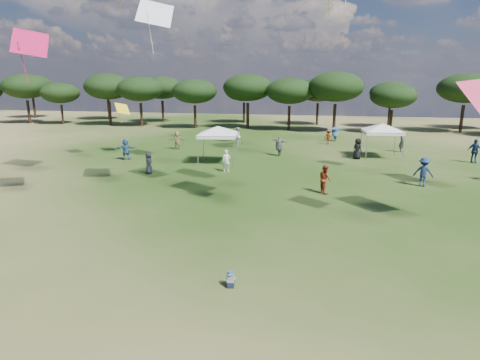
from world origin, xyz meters
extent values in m
plane|color=#2A4615|center=(0.00, 0.00, 0.00)|extent=(140.00, 140.00, 0.00)
cylinder|color=black|center=(-42.82, 45.10, 1.76)|extent=(0.40, 0.40, 3.51)
ellipsoid|color=black|center=(-42.82, 45.10, 5.62)|extent=(6.82, 6.82, 3.68)
cylinder|color=black|center=(-36.96, 45.10, 1.46)|extent=(0.33, 0.33, 2.92)
ellipsoid|color=black|center=(-36.96, 45.10, 4.67)|extent=(5.67, 5.67, 3.06)
cylinder|color=black|center=(-29.06, 45.29, 1.75)|extent=(0.40, 0.40, 3.49)
ellipsoid|color=black|center=(-29.06, 45.29, 5.59)|extent=(6.79, 6.79, 3.66)
cylinder|color=black|center=(-23.92, 45.02, 1.66)|extent=(0.38, 0.38, 3.32)
ellipsoid|color=black|center=(-23.92, 45.02, 5.31)|extent=(6.44, 6.44, 3.47)
cylinder|color=black|center=(-15.51, 44.30, 1.57)|extent=(0.36, 0.36, 3.14)
ellipsoid|color=black|center=(-15.51, 44.30, 5.03)|extent=(6.11, 6.11, 3.29)
cylinder|color=black|center=(-8.39, 45.81, 1.73)|extent=(0.40, 0.40, 3.46)
ellipsoid|color=black|center=(-8.39, 45.81, 5.54)|extent=(6.73, 6.73, 3.63)
cylinder|color=black|center=(-2.58, 44.63, 1.61)|extent=(0.37, 0.37, 3.21)
ellipsoid|color=black|center=(-2.58, 44.63, 5.14)|extent=(6.24, 6.24, 3.36)
cylinder|color=black|center=(3.26, 44.18, 1.78)|extent=(0.41, 0.41, 3.56)
ellipsoid|color=black|center=(3.26, 44.18, 5.69)|extent=(6.91, 6.91, 3.73)
cylinder|color=black|center=(10.19, 44.51, 1.44)|extent=(0.33, 0.33, 2.88)
ellipsoid|color=black|center=(10.19, 44.51, 4.61)|extent=(5.60, 5.60, 3.02)
cylinder|color=black|center=(18.96, 46.98, 1.72)|extent=(0.39, 0.39, 3.44)
ellipsoid|color=black|center=(18.96, 46.98, 5.51)|extent=(6.69, 6.69, 3.60)
cylinder|color=black|center=(-48.93, 53.79, 1.78)|extent=(0.41, 0.41, 3.56)
ellipsoid|color=black|center=(-48.93, 53.79, 5.70)|extent=(6.92, 6.92, 3.73)
cylinder|color=black|center=(-34.09, 53.56, 1.81)|extent=(0.41, 0.41, 3.62)
ellipsoid|color=black|center=(-34.09, 53.56, 5.80)|extent=(7.03, 7.03, 3.79)
cylinder|color=black|center=(-23.40, 51.57, 1.68)|extent=(0.39, 0.39, 3.37)
ellipsoid|color=black|center=(-23.40, 51.57, 5.39)|extent=(6.54, 6.54, 3.53)
cylinder|color=black|center=(-10.52, 53.31, 1.56)|extent=(0.36, 0.36, 3.11)
ellipsoid|color=black|center=(-10.52, 53.31, 4.98)|extent=(6.05, 6.05, 3.26)
cylinder|color=black|center=(0.83, 52.52, 1.60)|extent=(0.37, 0.37, 3.20)
ellipsoid|color=black|center=(0.83, 52.52, 5.12)|extent=(6.21, 6.21, 3.35)
cylinder|color=black|center=(10.82, 51.34, 1.50)|extent=(0.34, 0.34, 2.99)
ellipsoid|color=black|center=(10.82, 51.34, 4.79)|extent=(5.81, 5.81, 3.13)
cylinder|color=gray|center=(-6.94, 19.78, 1.13)|extent=(0.06, 0.06, 2.26)
cylinder|color=gray|center=(-4.20, 20.20, 1.13)|extent=(0.06, 0.06, 2.26)
cylinder|color=gray|center=(-7.36, 22.52, 1.13)|extent=(0.06, 0.06, 2.26)
cylinder|color=gray|center=(-4.62, 22.94, 1.13)|extent=(0.06, 0.06, 2.26)
cube|color=white|center=(-5.78, 21.36, 2.21)|extent=(3.34, 3.34, 0.25)
pyramid|color=white|center=(-5.78, 21.36, 2.93)|extent=(5.90, 5.90, 0.60)
cylinder|color=gray|center=(5.78, 25.15, 1.11)|extent=(0.06, 0.06, 2.22)
cylinder|color=gray|center=(8.65, 25.38, 1.11)|extent=(0.06, 0.06, 2.22)
cylinder|color=gray|center=(5.54, 28.02, 1.11)|extent=(0.06, 0.06, 2.22)
cylinder|color=gray|center=(8.42, 28.26, 1.11)|extent=(0.06, 0.06, 2.22)
cube|color=white|center=(7.10, 26.70, 2.17)|extent=(3.28, 3.28, 0.25)
pyramid|color=white|center=(7.10, 26.70, 2.90)|extent=(6.18, 6.18, 0.60)
cube|color=black|center=(-0.03, 2.28, 0.09)|extent=(0.27, 0.27, 0.17)
cube|color=black|center=(-0.14, 2.42, 0.05)|extent=(0.12, 0.22, 0.09)
cube|color=black|center=(0.01, 2.45, 0.05)|extent=(0.12, 0.22, 0.09)
cube|color=white|center=(-0.03, 2.28, 0.28)|extent=(0.24, 0.19, 0.23)
cylinder|color=white|center=(-0.17, 2.31, 0.28)|extent=(0.11, 0.23, 0.14)
cylinder|color=white|center=(0.10, 2.37, 0.28)|extent=(0.11, 0.23, 0.14)
sphere|color=#E0B293|center=(-0.03, 2.28, 0.43)|extent=(0.15, 0.15, 0.15)
cone|color=teal|center=(-0.03, 2.28, 0.47)|extent=(0.26, 0.26, 0.03)
cylinder|color=teal|center=(-0.03, 2.28, 0.50)|extent=(0.17, 0.17, 0.07)
imported|color=silver|center=(-4.33, 18.41, 0.79)|extent=(0.66, 0.53, 1.58)
imported|color=maroon|center=(2.65, 14.15, 0.83)|extent=(0.91, 1.00, 1.67)
imported|color=#9D8955|center=(-11.36, 26.87, 0.90)|extent=(1.73, 0.77, 1.80)
imported|color=#2F2F34|center=(-9.48, 16.57, 0.78)|extent=(0.88, 0.89, 1.56)
imported|color=#47464B|center=(-1.47, 25.54, 0.83)|extent=(1.92, 1.75, 1.67)
imported|color=silver|center=(-6.49, 31.16, 0.88)|extent=(0.82, 0.97, 1.76)
imported|color=#333438|center=(9.26, 29.97, 0.93)|extent=(0.46, 0.69, 1.86)
imported|color=navy|center=(14.10, 25.81, 0.96)|extent=(1.16, 1.08, 1.91)
imported|color=#2A5080|center=(3.35, 35.80, 0.86)|extent=(2.15, 1.47, 1.73)
imported|color=navy|center=(8.53, 17.04, 0.90)|extent=(1.31, 1.00, 1.80)
imported|color=maroon|center=(2.68, 33.36, 0.78)|extent=(1.16, 1.02, 1.55)
imported|color=black|center=(5.10, 25.50, 0.87)|extent=(1.00, 0.98, 1.74)
imported|color=#2B5283|center=(-13.54, 20.91, 0.89)|extent=(1.72, 1.16, 1.78)
plane|color=yellow|center=(-15.12, 23.66, 4.00)|extent=(1.78, 2.05, 1.14)
plane|color=white|center=(-6.10, 11.23, 9.65)|extent=(2.46, 2.54, 1.71)
plane|color=#C3164D|center=(-11.20, 8.33, 8.08)|extent=(2.39, 2.57, 1.52)
camera|label=1|loc=(2.77, -8.84, 6.29)|focal=30.00mm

